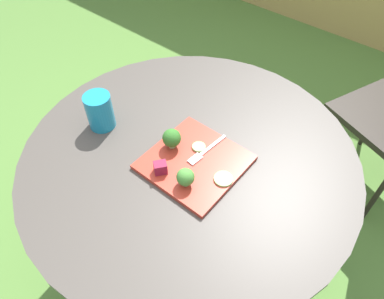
% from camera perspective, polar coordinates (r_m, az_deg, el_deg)
% --- Properties ---
extents(ground_plane, '(12.00, 12.00, 0.00)m').
position_cam_1_polar(ground_plane, '(1.70, -0.28, -16.78)').
color(ground_plane, '#4C7533').
extents(patio_table, '(1.02, 1.02, 0.73)m').
position_cam_1_polar(patio_table, '(1.26, -0.37, -7.24)').
color(patio_table, '#423D38').
rests_on(patio_table, ground_plane).
extents(salad_plate, '(0.27, 0.27, 0.01)m').
position_cam_1_polar(salad_plate, '(1.05, 0.44, -2.03)').
color(salad_plate, '#AD3323').
rests_on(salad_plate, patio_table).
extents(drinking_glass, '(0.08, 0.08, 0.12)m').
position_cam_1_polar(drinking_glass, '(1.17, -14.42, 5.70)').
color(drinking_glass, teal).
rests_on(drinking_glass, patio_table).
extents(fork, '(0.03, 0.15, 0.00)m').
position_cam_1_polar(fork, '(1.07, 1.99, -0.38)').
color(fork, silver).
rests_on(fork, salad_plate).
extents(broccoli_floret_0, '(0.05, 0.05, 0.06)m').
position_cam_1_polar(broccoli_floret_0, '(0.97, -1.05, -4.43)').
color(broccoli_floret_0, '#99B770').
rests_on(broccoli_floret_0, salad_plate).
extents(broccoli_floret_1, '(0.06, 0.06, 0.07)m').
position_cam_1_polar(broccoli_floret_1, '(1.06, -3.25, 1.81)').
color(broccoli_floret_1, '#99B770').
rests_on(broccoli_floret_1, salad_plate).
extents(cucumber_slice_0, '(0.05, 0.05, 0.01)m').
position_cam_1_polar(cucumber_slice_0, '(1.01, 5.03, -4.66)').
color(cucumber_slice_0, '#8EB766').
rests_on(cucumber_slice_0, salad_plate).
extents(cucumber_slice_1, '(0.04, 0.04, 0.01)m').
position_cam_1_polar(cucumber_slice_1, '(1.08, 1.09, 0.41)').
color(cucumber_slice_1, '#8EB766').
rests_on(cucumber_slice_1, salad_plate).
extents(beet_chunk_0, '(0.04, 0.05, 0.04)m').
position_cam_1_polar(beet_chunk_0, '(1.01, -5.06, -2.90)').
color(beet_chunk_0, maroon).
rests_on(beet_chunk_0, salad_plate).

